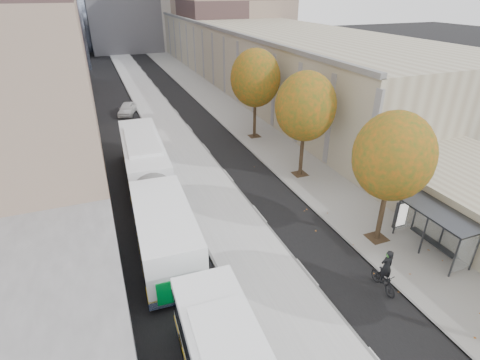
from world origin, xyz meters
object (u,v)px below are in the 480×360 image
bus_far (151,184)px  cyclist (384,275)px  bus_shelter (441,218)px  distant_car (127,109)px

bus_far → cyclist: bus_far is taller
bus_shelter → cyclist: bus_shelter is taller
bus_far → distant_car: size_ratio=4.87×
cyclist → bus_shelter: bearing=20.1°
bus_far → distant_car: bus_far is taller
cyclist → bus_far: bearing=131.1°
bus_far → cyclist: (9.00, -11.75, -0.88)m
bus_shelter → cyclist: bearing=-163.5°
cyclist → distant_car: cyclist is taller
bus_shelter → bus_far: size_ratio=0.23×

